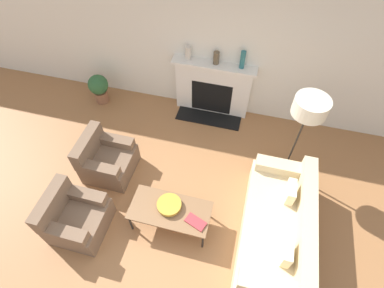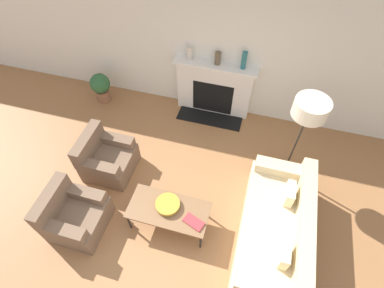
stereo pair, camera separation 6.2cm
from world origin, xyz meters
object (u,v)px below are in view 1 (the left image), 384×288
(couch, at_px, (278,227))
(mantel_vase_center_left, at_px, (216,58))
(fireplace, at_px, (213,89))
(bowl, at_px, (169,205))
(mantel_vase_left, at_px, (188,53))
(floor_lamp, at_px, (308,113))
(armchair_far, at_px, (106,160))
(mantel_vase_center_right, at_px, (243,60))
(potted_plant, at_px, (99,87))
(book, at_px, (196,222))
(armchair_near, at_px, (75,218))
(coffee_table, at_px, (170,211))

(couch, distance_m, mantel_vase_center_left, 3.03)
(fireplace, height_order, bowl, fireplace)
(mantel_vase_left, bearing_deg, floor_lamp, -29.96)
(couch, bearing_deg, mantel_vase_left, -140.33)
(armchair_far, height_order, floor_lamp, floor_lamp)
(mantel_vase_left, distance_m, mantel_vase_center_right, 0.99)
(bowl, bearing_deg, potted_plant, 134.83)
(book, relative_size, mantel_vase_center_right, 1.00)
(floor_lamp, height_order, mantel_vase_center_right, floor_lamp)
(couch, bearing_deg, mantel_vase_center_left, -148.36)
(floor_lamp, relative_size, mantel_vase_center_left, 7.21)
(armchair_near, xyz_separation_m, book, (1.78, 0.32, 0.16))
(armchair_near, height_order, potted_plant, armchair_near)
(couch, bearing_deg, potted_plant, -118.49)
(bowl, height_order, mantel_vase_center_right, mantel_vase_center_right)
(mantel_vase_left, bearing_deg, fireplace, -1.64)
(armchair_near, distance_m, floor_lamp, 3.75)
(armchair_near, xyz_separation_m, armchair_far, (0.00, 1.10, 0.00))
(armchair_near, bearing_deg, book, -79.74)
(book, xyz_separation_m, potted_plant, (-2.68, 2.40, -0.08))
(book, xyz_separation_m, mantel_vase_center_left, (-0.32, 2.75, 0.82))
(couch, height_order, book, couch)
(armchair_near, distance_m, mantel_vase_left, 3.36)
(potted_plant, bearing_deg, mantel_vase_left, 10.61)
(book, xyz_separation_m, mantel_vase_left, (-0.84, 2.75, 0.83))
(armchair_near, bearing_deg, floor_lamp, -58.29)
(armchair_near, relative_size, armchair_far, 1.00)
(mantel_vase_center_right, bearing_deg, couch, -67.00)
(floor_lamp, distance_m, potted_plant, 4.17)
(potted_plant, bearing_deg, book, -41.85)
(armchair_far, relative_size, mantel_vase_left, 3.05)
(mantel_vase_center_left, height_order, potted_plant, mantel_vase_center_left)
(couch, relative_size, mantel_vase_center_left, 8.62)
(couch, relative_size, mantel_vase_left, 7.87)
(mantel_vase_center_right, bearing_deg, book, -93.01)
(floor_lamp, height_order, mantel_vase_left, floor_lamp)
(armchair_near, bearing_deg, mantel_vase_center_right, -32.13)
(book, distance_m, mantel_vase_center_left, 2.89)
(book, xyz_separation_m, mantel_vase_center_right, (0.14, 2.75, 0.87))
(coffee_table, height_order, potted_plant, potted_plant)
(book, bearing_deg, coffee_table, -172.78)
(mantel_vase_center_right, bearing_deg, mantel_vase_center_left, 180.00)
(book, height_order, mantel_vase_left, mantel_vase_left)
(floor_lamp, bearing_deg, bowl, -140.16)
(mantel_vase_left, xyz_separation_m, mantel_vase_center_left, (0.52, 0.00, -0.01))
(potted_plant, bearing_deg, coffee_table, -45.46)
(mantel_vase_center_left, bearing_deg, armchair_far, -126.55)
(fireplace, bearing_deg, mantel_vase_center_right, 1.66)
(fireplace, distance_m, mantel_vase_left, 0.88)
(mantel_vase_center_left, bearing_deg, potted_plant, -171.69)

